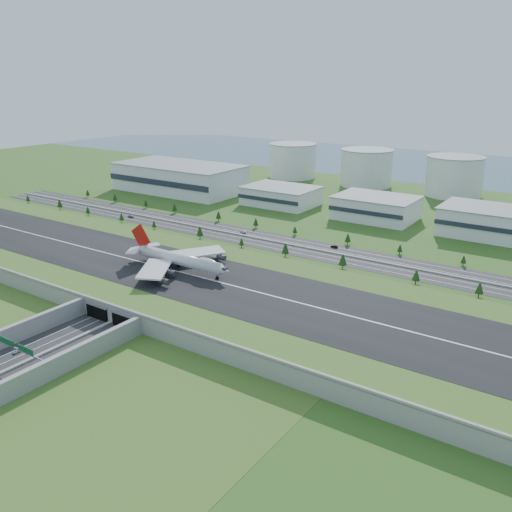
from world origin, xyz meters
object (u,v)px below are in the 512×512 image
Objects in this scene: car_0 at (17,351)px; car_2 at (74,354)px; boeing_747 at (179,259)px; car_4 at (131,216)px; fuel_tank_a at (292,161)px; car_7 at (243,232)px; car_5 at (334,246)px.

car_2 is at bearing 22.67° from car_0.
boeing_747 is 17.41× the size of car_0.
boeing_747 is 93.42m from car_0.
car_2 reaches higher than car_0.
fuel_tank_a is at bearing -12.18° from car_4.
car_0 is at bearing -154.14° from car_4.
boeing_747 is 12.01× the size of car_2.
boeing_747 is at bearing 83.47° from car_0.
boeing_747 is at bearing -132.70° from car_4.
boeing_747 is 103.36m from car_7.
car_2 is at bearing -148.06° from car_4.
car_0 is at bearing 26.08° from car_7.
boeing_747 is 14.13× the size of car_5.
car_4 is 1.06× the size of car_5.
car_4 is 165.78m from car_5.
car_7 is at bearing 107.00° from boeing_747.
car_7 is (-68.15, -4.52, 0.05)m from car_5.
car_0 is at bearing -8.41° from car_5.
car_7 is (-47.09, 179.96, 0.06)m from car_2.
boeing_747 reaches higher than car_5.
boeing_747 is at bearing -69.73° from fuel_tank_a.
car_2 is at bearing -71.35° from fuel_tank_a.
car_7 reaches higher than car_0.
fuel_tank_a is 12.97× the size of car_0.
car_4 is at bearing 146.70° from boeing_747.
car_5 is at bearing 112.03° from car_7.
fuel_tank_a reaches higher than car_4.
car_7 reaches higher than car_2.
car_2 is (20.82, 10.76, 0.12)m from car_0.
car_4 is 0.87× the size of car_7.
boeing_747 is 11.67× the size of car_7.
car_0 is 23.44m from car_2.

